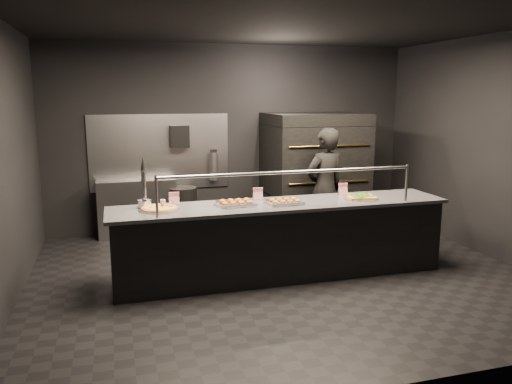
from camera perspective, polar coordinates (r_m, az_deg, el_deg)
room at (r=5.94m, az=2.64°, el=4.25°), size 6.04×6.00×3.00m
service_counter at (r=6.11m, az=2.92°, el=-5.44°), size 4.10×0.78×1.37m
pizza_oven at (r=8.16m, az=6.62°, el=2.29°), size 1.50×1.23×1.91m
prep_shelf at (r=8.06m, az=-13.41°, el=-1.78°), size 1.20×0.35×0.90m
towel_dispenser at (r=8.02m, az=-8.76°, el=6.29°), size 0.30×0.20×0.35m
fire_extinguisher at (r=8.17m, az=-4.84°, el=3.00°), size 0.14×0.14×0.51m
beer_tap at (r=5.85m, az=-12.66°, el=-0.15°), size 0.15×0.22×0.59m
round_pizza at (r=5.74m, az=-11.01°, el=-1.86°), size 0.46×0.46×0.03m
slider_tray_a at (r=5.87m, az=-2.31°, el=-1.27°), size 0.51×0.45×0.07m
slider_tray_b at (r=5.95m, az=3.30°, el=-1.13°), size 0.44×0.35×0.06m
square_pizza at (r=6.38m, az=11.91°, el=-0.57°), size 0.42×0.42×0.05m
condiment_jar at (r=5.82m, az=-10.31°, el=-1.36°), size 0.15×0.06×0.10m
tent_cards at (r=6.19m, az=0.58°, el=-0.15°), size 2.31×0.04×0.15m
trash_bin at (r=8.03m, az=-8.36°, el=-2.14°), size 0.46×0.46×0.76m
worker at (r=7.23m, az=7.84°, el=0.38°), size 0.72×0.56×1.74m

